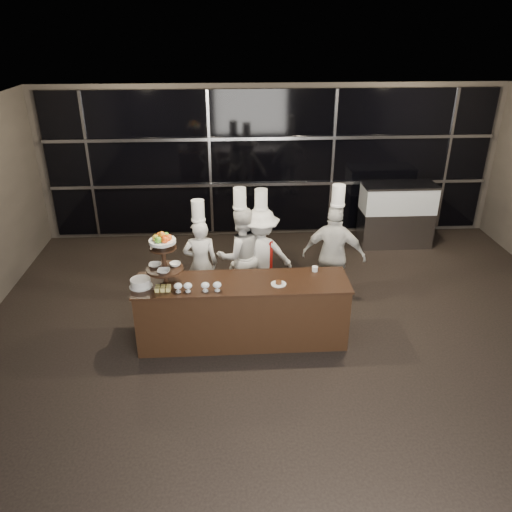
{
  "coord_description": "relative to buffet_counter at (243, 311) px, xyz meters",
  "views": [
    {
      "loc": [
        -0.87,
        -4.6,
        4.07
      ],
      "look_at": [
        -0.51,
        1.5,
        1.15
      ],
      "focal_mm": 35.0,
      "sensor_mm": 36.0,
      "label": 1
    }
  ],
  "objects": [
    {
      "name": "room",
      "position": [
        0.71,
        -1.2,
        1.03
      ],
      "size": [
        10.0,
        10.0,
        10.0
      ],
      "color": "black",
      "rests_on": "ground"
    },
    {
      "name": "window_wall",
      "position": [
        0.71,
        3.73,
        1.04
      ],
      "size": [
        8.6,
        0.1,
        2.8
      ],
      "color": "black",
      "rests_on": "ground"
    },
    {
      "name": "buffet_counter",
      "position": [
        0.0,
        0.0,
        0.0
      ],
      "size": [
        2.84,
        0.74,
        0.92
      ],
      "color": "black",
      "rests_on": "ground"
    },
    {
      "name": "display_stand",
      "position": [
        -1.0,
        -0.0,
        0.87
      ],
      "size": [
        0.48,
        0.48,
        0.74
      ],
      "color": "black",
      "rests_on": "buffet_counter"
    },
    {
      "name": "compotes",
      "position": [
        -0.58,
        -0.22,
        0.54
      ],
      "size": [
        0.61,
        0.11,
        0.12
      ],
      "color": "silver",
      "rests_on": "buffet_counter"
    },
    {
      "name": "layer_cake",
      "position": [
        -1.32,
        -0.05,
        0.51
      ],
      "size": [
        0.3,
        0.3,
        0.11
      ],
      "color": "white",
      "rests_on": "buffet_counter"
    },
    {
      "name": "pastry_squares",
      "position": [
        -1.02,
        -0.17,
        0.48
      ],
      "size": [
        0.2,
        0.13,
        0.05
      ],
      "color": "#D9C96A",
      "rests_on": "buffet_counter"
    },
    {
      "name": "small_plate",
      "position": [
        0.47,
        -0.1,
        0.47
      ],
      "size": [
        0.2,
        0.2,
        0.05
      ],
      "color": "white",
      "rests_on": "buffet_counter"
    },
    {
      "name": "chef_cup",
      "position": [
        1.01,
        0.25,
        0.49
      ],
      "size": [
        0.08,
        0.08,
        0.07
      ],
      "primitive_type": "cylinder",
      "color": "white",
      "rests_on": "buffet_counter"
    },
    {
      "name": "display_case",
      "position": [
        3.09,
        3.1,
        0.22
      ],
      "size": [
        1.39,
        0.61,
        1.24
      ],
      "color": "#A5A5AA",
      "rests_on": "ground"
    },
    {
      "name": "chef_a",
      "position": [
        -0.6,
        0.97,
        0.29
      ],
      "size": [
        0.53,
        0.36,
        1.73
      ],
      "color": "silver",
      "rests_on": "ground"
    },
    {
      "name": "chef_b",
      "position": [
        0.01,
        1.11,
        0.33
      ],
      "size": [
        0.89,
        0.78,
        1.86
      ],
      "color": "silver",
      "rests_on": "ground"
    },
    {
      "name": "chef_c",
      "position": [
        0.33,
        1.15,
        0.31
      ],
      "size": [
        0.98,
        0.57,
        1.82
      ],
      "color": "white",
      "rests_on": "ground"
    },
    {
      "name": "chef_d",
      "position": [
        1.42,
        0.94,
        0.37
      ],
      "size": [
        1.03,
        0.66,
        1.93
      ],
      "color": "silver",
      "rests_on": "ground"
    }
  ]
}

